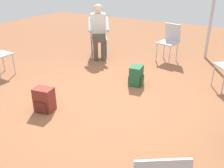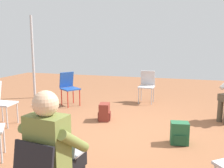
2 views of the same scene
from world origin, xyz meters
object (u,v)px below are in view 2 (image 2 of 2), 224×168
chair_east (147,84)px  chair_northeast (69,86)px  person_with_laptop (55,149)px  chair_north (0,100)px  backpack_by_empty_chair (179,134)px  backpack_near_laptop_user (104,113)px

chair_east → chair_northeast: 2.06m
person_with_laptop → chair_east: bearing=96.5°
chair_north → backpack_by_empty_chair: chair_north is taller
chair_east → backpack_by_empty_chair: bearing=111.2°
chair_east → chair_northeast: size_ratio=1.00×
person_with_laptop → backpack_near_laptop_user: bearing=107.5°
chair_northeast → backpack_by_empty_chair: (-1.75, -2.81, -0.34)m
chair_east → person_with_laptop: bearing=90.4°
chair_east → chair_northeast: (-0.86, 1.87, 0.00)m
chair_north → chair_east: same height
chair_north → chair_east: (2.67, -2.45, 0.00)m
chair_north → chair_northeast: (1.81, -0.57, 0.00)m
chair_north → chair_northeast: size_ratio=1.00×
chair_northeast → backpack_near_laptop_user: bearing=88.8°
chair_east → backpack_near_laptop_user: 1.94m
chair_north → person_with_laptop: person_with_laptop is taller
chair_north → backpack_near_laptop_user: bearing=110.2°
person_with_laptop → backpack_by_empty_chair: 2.41m
chair_northeast → backpack_by_empty_chair: bearing=93.6°
chair_north → person_with_laptop: (-2.06, -2.37, 0.20)m
chair_northeast → person_with_laptop: person_with_laptop is taller
chair_northeast → backpack_by_empty_chair: chair_northeast is taller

